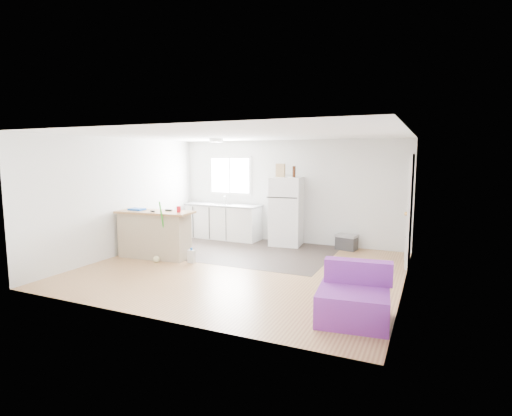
# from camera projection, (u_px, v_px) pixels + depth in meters

# --- Properties ---
(room) EXTENTS (5.51, 5.01, 2.41)m
(room) POSITION_uv_depth(u_px,v_px,m) (242.00, 203.00, 7.11)
(room) COLOR #95613E
(room) RESTS_ON ground
(vinyl_zone) EXTENTS (4.05, 2.50, 0.00)m
(vinyl_zone) POSITION_uv_depth(u_px,v_px,m) (238.00, 250.00, 8.69)
(vinyl_zone) COLOR #322A25
(vinyl_zone) RESTS_ON floor
(window) EXTENTS (1.18, 0.06, 0.98)m
(window) POSITION_uv_depth(u_px,v_px,m) (230.00, 176.00, 9.94)
(window) COLOR white
(window) RESTS_ON back_wall
(interior_door) EXTENTS (0.11, 0.92, 2.10)m
(interior_door) POSITION_uv_depth(u_px,v_px,m) (410.00, 211.00, 7.43)
(interior_door) COLOR white
(interior_door) RESTS_ON right_wall
(ceiling_fixture) EXTENTS (0.30, 0.30, 0.07)m
(ceiling_fixture) POSITION_uv_depth(u_px,v_px,m) (216.00, 141.00, 8.53)
(ceiling_fixture) COLOR white
(ceiling_fixture) RESTS_ON ceiling
(kitchen_cabinets) EXTENTS (1.93, 0.64, 1.13)m
(kitchen_cabinets) POSITION_uv_depth(u_px,v_px,m) (223.00, 221.00, 9.85)
(kitchen_cabinets) COLOR white
(kitchen_cabinets) RESTS_ON floor
(peninsula) EXTENTS (1.58, 0.73, 0.94)m
(peninsula) POSITION_uv_depth(u_px,v_px,m) (155.00, 234.00, 8.00)
(peninsula) COLOR tan
(peninsula) RESTS_ON floor
(refrigerator) EXTENTS (0.75, 0.72, 1.56)m
(refrigerator) POSITION_uv_depth(u_px,v_px,m) (287.00, 211.00, 9.09)
(refrigerator) COLOR white
(refrigerator) RESTS_ON floor
(cooler) EXTENTS (0.50, 0.39, 0.34)m
(cooler) POSITION_uv_depth(u_px,v_px,m) (347.00, 242.00, 8.69)
(cooler) COLOR #2F2F32
(cooler) RESTS_ON floor
(purple_seat) EXTENTS (0.94, 0.89, 0.70)m
(purple_seat) POSITION_uv_depth(u_px,v_px,m) (354.00, 300.00, 4.94)
(purple_seat) COLOR purple
(purple_seat) RESTS_ON floor
(cleaner_jug) EXTENTS (0.14, 0.10, 0.29)m
(cleaner_jug) POSITION_uv_depth(u_px,v_px,m) (192.00, 256.00, 7.63)
(cleaner_jug) COLOR silver
(cleaner_jug) RESTS_ON floor
(mop) EXTENTS (0.22, 0.34, 1.19)m
(mop) POSITION_uv_depth(u_px,v_px,m) (159.00, 250.00, 7.67)
(mop) COLOR green
(mop) RESTS_ON floor
(red_cup) EXTENTS (0.09, 0.09, 0.12)m
(red_cup) POSITION_uv_depth(u_px,v_px,m) (179.00, 209.00, 7.73)
(red_cup) COLOR red
(red_cup) RESTS_ON peninsula
(blue_tray) EXTENTS (0.30, 0.22, 0.04)m
(blue_tray) POSITION_uv_depth(u_px,v_px,m) (137.00, 209.00, 8.06)
(blue_tray) COLOR blue
(blue_tray) RESTS_ON peninsula
(tool_a) EXTENTS (0.14, 0.07, 0.03)m
(tool_a) POSITION_uv_depth(u_px,v_px,m) (169.00, 210.00, 7.95)
(tool_a) COLOR black
(tool_a) RESTS_ON peninsula
(tool_b) EXTENTS (0.11, 0.07, 0.03)m
(tool_b) POSITION_uv_depth(u_px,v_px,m) (153.00, 211.00, 7.81)
(tool_b) COLOR black
(tool_b) RESTS_ON peninsula
(cardboard_box) EXTENTS (0.21, 0.11, 0.30)m
(cardboard_box) POSITION_uv_depth(u_px,v_px,m) (280.00, 170.00, 8.96)
(cardboard_box) COLOR tan
(cardboard_box) RESTS_ON refrigerator
(bottle_left) EXTENTS (0.09, 0.09, 0.25)m
(bottle_left) POSITION_uv_depth(u_px,v_px,m) (294.00, 172.00, 8.83)
(bottle_left) COLOR #341709
(bottle_left) RESTS_ON refrigerator
(bottle_right) EXTENTS (0.08, 0.08, 0.25)m
(bottle_right) POSITION_uv_depth(u_px,v_px,m) (294.00, 172.00, 8.85)
(bottle_right) COLOR #341709
(bottle_right) RESTS_ON refrigerator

